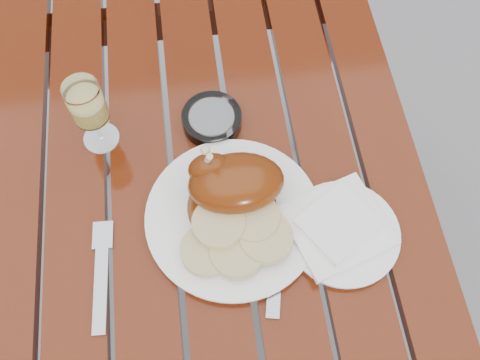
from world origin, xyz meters
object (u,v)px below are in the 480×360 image
object	(u,v)px
table	(217,283)
side_plate	(343,234)
wine_glass	(91,115)
dinner_plate	(233,217)
ashtray	(212,119)

from	to	relation	value
table	side_plate	xyz separation A→B (m)	(0.23, -0.05, 0.38)
table	side_plate	distance (m)	0.45
table	wine_glass	xyz separation A→B (m)	(-0.18, 0.20, 0.45)
dinner_plate	ashtray	bearing A→B (deg)	94.25
table	wine_glass	bearing A→B (deg)	132.88
ashtray	dinner_plate	bearing A→B (deg)	-85.75
wine_glass	ashtray	distance (m)	0.22
table	ashtray	world-z (taller)	ashtray
dinner_plate	ashtray	world-z (taller)	ashtray
table	side_plate	bearing A→B (deg)	-13.53
side_plate	table	bearing A→B (deg)	166.47
wine_glass	ashtray	xyz separation A→B (m)	(0.21, 0.01, -0.06)
side_plate	ashtray	size ratio (longest dim) A/B	1.71
table	dinner_plate	world-z (taller)	dinner_plate
ashtray	wine_glass	bearing A→B (deg)	-178.42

